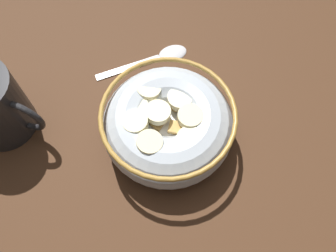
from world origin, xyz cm
name	(u,v)px	position (x,y,z in cm)	size (l,w,h in cm)	color
ground_plane	(168,139)	(0.00, 0.00, -1.00)	(95.34, 95.34, 2.00)	#472B19
cereal_bowl	(168,124)	(-0.03, 0.00, 3.51)	(16.68, 16.68, 6.77)	#B2BCC6
spoon	(161,56)	(-5.13, 11.96, 0.34)	(12.04, 10.80, 0.80)	silver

